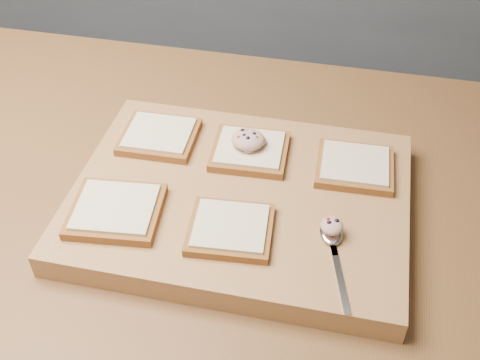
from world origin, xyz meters
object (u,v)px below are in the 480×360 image
Objects in this scene: bread_far_center at (250,151)px; tuna_salad_dollop at (248,139)px; cutting_board at (240,200)px; spoon at (332,239)px.

tuna_salad_dollop is at bearing 158.86° from bread_far_center.
bread_far_center reaches higher than cutting_board.
bread_far_center reaches higher than spoon.
spoon is at bearing -26.39° from cutting_board.
tuna_salad_dollop reaches higher than spoon.
tuna_salad_dollop is at bearing 94.15° from cutting_board.
cutting_board is 0.09m from bread_far_center.
spoon reaches higher than cutting_board.
bread_far_center is 0.22m from spoon.
bread_far_center is at bearing -21.14° from tuna_salad_dollop.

